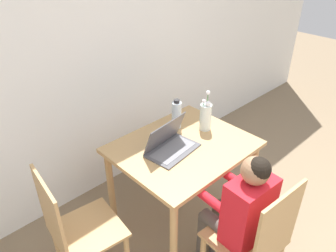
% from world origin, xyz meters
% --- Properties ---
extents(wall_back, '(6.40, 0.05, 2.50)m').
position_xyz_m(wall_back, '(0.00, 2.23, 1.25)').
color(wall_back, white).
rests_on(wall_back, ground_plane).
extents(dining_table, '(0.94, 0.77, 0.75)m').
position_xyz_m(dining_table, '(-0.02, 1.37, 0.65)').
color(dining_table, tan).
rests_on(dining_table, ground_plane).
extents(chair_occupied, '(0.43, 0.43, 0.94)m').
position_xyz_m(chair_occupied, '(-0.15, 0.65, 0.48)').
color(chair_occupied, tan).
rests_on(chair_occupied, ground_plane).
extents(chair_spare, '(0.45, 0.45, 0.94)m').
position_xyz_m(chair_spare, '(-0.87, 1.44, 0.48)').
color(chair_spare, tan).
rests_on(chair_spare, ground_plane).
extents(person_seated, '(0.33, 0.44, 1.06)m').
position_xyz_m(person_seated, '(-0.14, 0.78, 0.65)').
color(person_seated, red).
rests_on(person_seated, ground_plane).
extents(laptop, '(0.39, 0.27, 0.22)m').
position_xyz_m(laptop, '(-0.12, 1.40, 0.81)').
color(laptop, '#4C4C51').
rests_on(laptop, dining_table).
extents(flower_vase, '(0.09, 0.09, 0.31)m').
position_xyz_m(flower_vase, '(0.26, 1.41, 0.87)').
color(flower_vase, silver).
rests_on(flower_vase, dining_table).
extents(water_bottle, '(0.07, 0.07, 0.23)m').
position_xyz_m(water_bottle, '(0.12, 1.58, 0.86)').
color(water_bottle, silver).
rests_on(water_bottle, dining_table).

